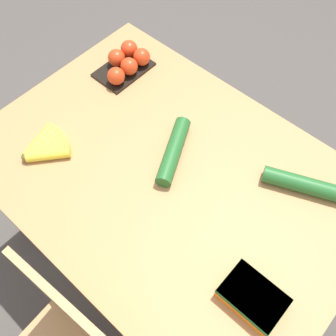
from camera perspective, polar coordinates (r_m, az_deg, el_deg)
ground_plane at (r=1.98m, az=-0.00°, el=-11.67°), size 12.00×12.00×0.00m
dining_table at (r=1.40m, az=-0.00°, el=-2.69°), size 1.30×0.92×0.73m
banana_bunch at (r=1.42m, az=-17.47°, el=2.84°), size 0.17×0.17×0.04m
tomato_pack at (r=1.61m, az=-6.11°, el=14.98°), size 0.15×0.22×0.08m
carrot_bag at (r=1.16m, az=12.23°, el=-17.82°), size 0.17×0.12×0.05m
cucumber_near at (r=1.34m, az=0.80°, el=2.51°), size 0.17×0.26×0.06m
cucumber_far at (r=1.34m, az=19.07°, el=-2.27°), size 0.26×0.15×0.06m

